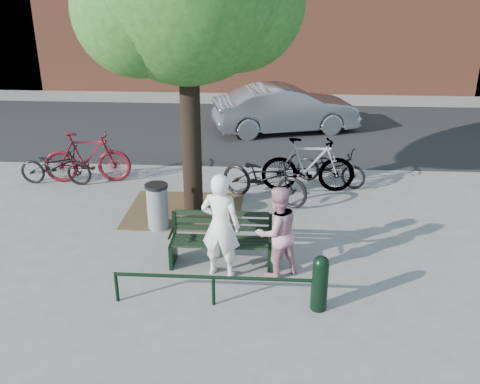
# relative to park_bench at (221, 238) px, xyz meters

# --- Properties ---
(ground) EXTENTS (90.00, 90.00, 0.00)m
(ground) POSITION_rel_park_bench_xyz_m (0.00, -0.08, -0.48)
(ground) COLOR gray
(ground) RESTS_ON ground
(dirt_pit) EXTENTS (2.40, 2.00, 0.02)m
(dirt_pit) POSITION_rel_park_bench_xyz_m (-1.00, 2.12, -0.47)
(dirt_pit) COLOR brown
(dirt_pit) RESTS_ON ground
(road) EXTENTS (40.00, 7.00, 0.01)m
(road) POSITION_rel_park_bench_xyz_m (0.00, 8.42, -0.47)
(road) COLOR black
(road) RESTS_ON ground
(park_bench) EXTENTS (1.74, 0.54, 0.97)m
(park_bench) POSITION_rel_park_bench_xyz_m (0.00, 0.00, 0.00)
(park_bench) COLOR black
(park_bench) RESTS_ON ground
(guard_railing) EXTENTS (3.06, 0.06, 0.51)m
(guard_railing) POSITION_rel_park_bench_xyz_m (0.00, -1.28, -0.08)
(guard_railing) COLOR black
(guard_railing) RESTS_ON ground
(person_left) EXTENTS (0.74, 0.57, 1.81)m
(person_left) POSITION_rel_park_bench_xyz_m (0.03, -0.38, 0.43)
(person_left) COLOR white
(person_left) RESTS_ON ground
(person_right) EXTENTS (0.96, 0.89, 1.58)m
(person_right) POSITION_rel_park_bench_xyz_m (0.95, -0.32, 0.31)
(person_right) COLOR #C48792
(person_right) RESTS_ON ground
(bollard) EXTENTS (0.24, 0.24, 0.91)m
(bollard) POSITION_rel_park_bench_xyz_m (1.60, -1.29, 0.01)
(bollard) COLOR black
(bollard) RESTS_ON ground
(litter_bin) EXTENTS (0.45, 0.45, 0.93)m
(litter_bin) POSITION_rel_park_bench_xyz_m (-1.39, 1.29, -0.01)
(litter_bin) COLOR gray
(litter_bin) RESTS_ON ground
(bicycle_a) EXTENTS (1.74, 0.64, 0.91)m
(bicycle_a) POSITION_rel_park_bench_xyz_m (-4.30, 3.46, -0.02)
(bicycle_a) COLOR black
(bicycle_a) RESTS_ON ground
(bicycle_b) EXTENTS (2.12, 0.80, 1.24)m
(bicycle_b) POSITION_rel_park_bench_xyz_m (-3.58, 3.65, 0.14)
(bicycle_b) COLOR #510B15
(bicycle_b) RESTS_ON ground
(bicycle_c) EXTENTS (2.21, 1.65, 1.11)m
(bicycle_c) POSITION_rel_park_bench_xyz_m (0.68, 2.77, 0.08)
(bicycle_c) COLOR black
(bicycle_c) RESTS_ON ground
(bicycle_d) EXTENTS (2.15, 0.67, 1.28)m
(bicycle_d) POSITION_rel_park_bench_xyz_m (1.67, 3.40, 0.16)
(bicycle_d) COLOR gray
(bicycle_d) RESTS_ON ground
(bicycle_e) EXTENTS (1.81, 1.25, 0.90)m
(bicycle_e) POSITION_rel_park_bench_xyz_m (2.23, 3.86, -0.03)
(bicycle_e) COLOR black
(bicycle_e) RESTS_ON ground
(parked_car) EXTENTS (4.74, 2.70, 1.48)m
(parked_car) POSITION_rel_park_bench_xyz_m (1.22, 8.30, 0.26)
(parked_car) COLOR gray
(parked_car) RESTS_ON ground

